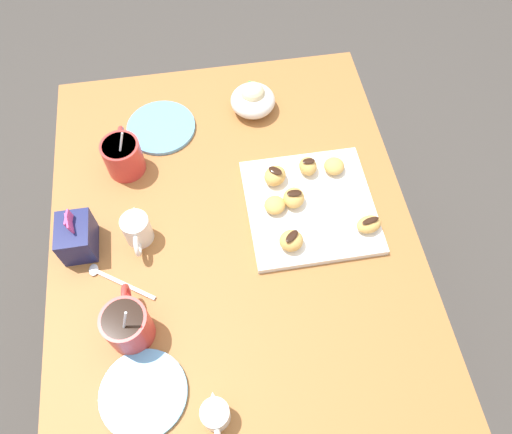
% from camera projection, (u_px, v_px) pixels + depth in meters
% --- Properties ---
extents(ground_plane, '(8.00, 8.00, 0.00)m').
position_uv_depth(ground_plane, '(241.00, 329.00, 1.72)').
color(ground_plane, '#423D38').
extents(dining_table, '(1.02, 0.80, 0.74)m').
position_uv_depth(dining_table, '(235.00, 255.00, 1.20)').
color(dining_table, '#A36633').
rests_on(dining_table, ground_plane).
extents(pastry_plate_square, '(0.28, 0.28, 0.02)m').
position_uv_depth(pastry_plate_square, '(310.00, 206.00, 1.10)').
color(pastry_plate_square, white).
rests_on(pastry_plate_square, dining_table).
extents(coffee_mug_red_left, '(0.13, 0.09, 0.14)m').
position_uv_depth(coffee_mug_red_left, '(127.00, 325.00, 0.92)').
color(coffee_mug_red_left, red).
rests_on(coffee_mug_red_left, dining_table).
extents(coffee_mug_red_right, '(0.13, 0.09, 0.13)m').
position_uv_depth(coffee_mug_red_right, '(123.00, 155.00, 1.12)').
color(coffee_mug_red_right, red).
rests_on(coffee_mug_red_right, dining_table).
extents(cream_pitcher_white, '(0.10, 0.06, 0.07)m').
position_uv_depth(cream_pitcher_white, '(137.00, 229.00, 1.03)').
color(cream_pitcher_white, white).
rests_on(cream_pitcher_white, dining_table).
extents(sugar_caddy, '(0.09, 0.07, 0.11)m').
position_uv_depth(sugar_caddy, '(77.00, 237.00, 1.02)').
color(sugar_caddy, '#191E51').
rests_on(sugar_caddy, dining_table).
extents(ice_cream_bowl, '(0.11, 0.11, 0.08)m').
position_uv_depth(ice_cream_bowl, '(253.00, 99.00, 1.23)').
color(ice_cream_bowl, white).
rests_on(ice_cream_bowl, dining_table).
extents(chocolate_sauce_pitcher, '(0.09, 0.05, 0.06)m').
position_uv_depth(chocolate_sauce_pitcher, '(215.00, 415.00, 0.86)').
color(chocolate_sauce_pitcher, white).
rests_on(chocolate_sauce_pitcher, dining_table).
extents(saucer_sky_left, '(0.17, 0.17, 0.01)m').
position_uv_depth(saucer_sky_left, '(161.00, 127.00, 1.22)').
color(saucer_sky_left, '#66A8DB').
rests_on(saucer_sky_left, dining_table).
extents(saucer_sky_right, '(0.16, 0.16, 0.01)m').
position_uv_depth(saucer_sky_right, '(143.00, 393.00, 0.90)').
color(saucer_sky_right, '#66A8DB').
rests_on(saucer_sky_right, dining_table).
extents(loose_spoon_near_saucer, '(0.10, 0.14, 0.01)m').
position_uv_depth(loose_spoon_near_saucer, '(113.00, 279.00, 1.02)').
color(loose_spoon_near_saucer, silver).
rests_on(loose_spoon_near_saucer, dining_table).
extents(beignet_0, '(0.07, 0.07, 0.04)m').
position_uv_depth(beignet_0, '(275.00, 176.00, 1.11)').
color(beignet_0, '#DBA351').
rests_on(beignet_0, pastry_plate_square).
extents(chocolate_drizzle_0, '(0.04, 0.04, 0.00)m').
position_uv_depth(chocolate_drizzle_0, '(275.00, 171.00, 1.09)').
color(chocolate_drizzle_0, black).
rests_on(chocolate_drizzle_0, beignet_0).
extents(beignet_1, '(0.07, 0.06, 0.04)m').
position_uv_depth(beignet_1, '(294.00, 198.00, 1.08)').
color(beignet_1, '#DBA351').
rests_on(beignet_1, pastry_plate_square).
extents(chocolate_drizzle_1, '(0.02, 0.03, 0.00)m').
position_uv_depth(chocolate_drizzle_1, '(294.00, 193.00, 1.06)').
color(chocolate_drizzle_1, black).
rests_on(chocolate_drizzle_1, beignet_1).
extents(beignet_2, '(0.06, 0.06, 0.04)m').
position_uv_depth(beignet_2, '(291.00, 241.00, 1.03)').
color(beignet_2, '#DBA351').
rests_on(beignet_2, pastry_plate_square).
extents(chocolate_drizzle_2, '(0.04, 0.04, 0.00)m').
position_uv_depth(chocolate_drizzle_2, '(292.00, 236.00, 1.01)').
color(chocolate_drizzle_2, black).
rests_on(chocolate_drizzle_2, beignet_2).
extents(beignet_3, '(0.05, 0.06, 0.03)m').
position_uv_depth(beignet_3, '(369.00, 224.00, 1.05)').
color(beignet_3, '#DBA351').
rests_on(beignet_3, pastry_plate_square).
extents(chocolate_drizzle_3, '(0.02, 0.04, 0.00)m').
position_uv_depth(chocolate_drizzle_3, '(370.00, 221.00, 1.04)').
color(chocolate_drizzle_3, black).
rests_on(chocolate_drizzle_3, beignet_3).
extents(beignet_4, '(0.06, 0.06, 0.03)m').
position_uv_depth(beignet_4, '(334.00, 166.00, 1.13)').
color(beignet_4, '#DBA351').
rests_on(beignet_4, pastry_plate_square).
extents(beignet_5, '(0.05, 0.04, 0.04)m').
position_uv_depth(beignet_5, '(308.00, 166.00, 1.12)').
color(beignet_5, '#DBA351').
rests_on(beignet_5, pastry_plate_square).
extents(chocolate_drizzle_5, '(0.02, 0.03, 0.00)m').
position_uv_depth(chocolate_drizzle_5, '(309.00, 161.00, 1.11)').
color(chocolate_drizzle_5, black).
rests_on(chocolate_drizzle_5, beignet_5).
extents(beignet_6, '(0.06, 0.06, 0.03)m').
position_uv_depth(beignet_6, '(275.00, 205.00, 1.07)').
color(beignet_6, '#DBA351').
rests_on(beignet_6, pastry_plate_square).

